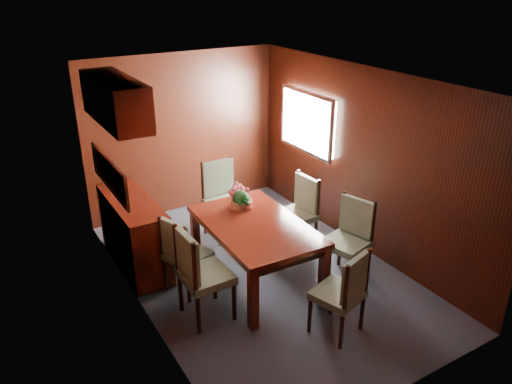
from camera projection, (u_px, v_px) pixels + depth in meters
ground at (262, 273)px, 6.19m from camera, size 4.50×4.50×0.00m
room_shell at (240, 142)px, 5.74m from camera, size 3.06×4.52×2.41m
sideboard at (134, 233)px, 6.21m from camera, size 0.48×1.40×0.90m
dining_table at (255, 232)px, 5.78m from camera, size 1.09×1.68×0.77m
chair_left_near at (199, 270)px, 5.17m from camera, size 0.50×0.52×1.07m
chair_left_far at (182, 251)px, 5.64m from camera, size 0.56×0.58×0.96m
chair_right_near at (350, 234)px, 5.93m from camera, size 0.57×0.59×1.02m
chair_right_far at (300, 208)px, 6.61m from camera, size 0.48×0.50×1.00m
chair_head at (344, 290)px, 4.95m from camera, size 0.57×0.56×0.96m
chair_foot at (222, 194)px, 6.90m from camera, size 0.53×0.51×1.08m
flower_centerpiece at (241, 196)px, 6.09m from camera, size 0.31×0.31×0.31m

